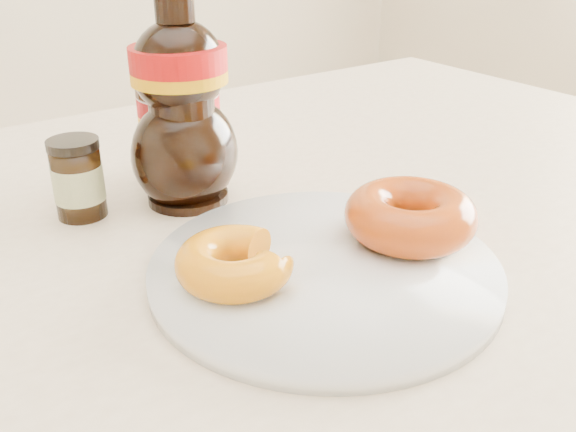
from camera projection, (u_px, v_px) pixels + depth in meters
dining_table at (221, 319)px, 0.61m from camera, size 1.40×0.90×0.75m
plate at (324, 269)px, 0.51m from camera, size 0.28×0.28×0.01m
donut_bitten at (234, 262)px, 0.48m from camera, size 0.12×0.12×0.03m
donut_whole at (410, 215)px, 0.54m from camera, size 0.12×0.12×0.04m
nutella_jar at (180, 120)px, 0.68m from camera, size 0.09×0.09×0.12m
syrup_bottle at (181, 99)px, 0.60m from camera, size 0.13×0.12×0.21m
dark_jar at (78, 179)px, 0.60m from camera, size 0.05×0.05×0.08m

